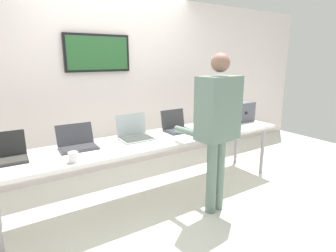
# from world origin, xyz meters

# --- Properties ---
(ground) EXTENTS (8.00, 8.00, 0.04)m
(ground) POSITION_xyz_m (0.00, 0.00, -0.02)
(ground) COLOR silver
(back_wall) EXTENTS (8.00, 0.11, 2.50)m
(back_wall) POSITION_xyz_m (-0.01, 1.13, 1.26)
(back_wall) COLOR silver
(back_wall) RESTS_ON ground
(workbench) EXTENTS (3.45, 0.70, 0.72)m
(workbench) POSITION_xyz_m (0.00, 0.00, 0.68)
(workbench) COLOR white
(workbench) RESTS_ON ground
(equipment_box) EXTENTS (0.40, 0.35, 0.28)m
(equipment_box) POSITION_xyz_m (1.48, 0.13, 0.87)
(equipment_box) COLOR #535461
(equipment_box) RESTS_ON workbench
(laptop_station_0) EXTENTS (0.34, 0.30, 0.25)m
(laptop_station_0) POSITION_xyz_m (-1.48, 0.11, 0.78)
(laptop_station_0) COLOR #282828
(laptop_station_0) RESTS_ON workbench
(laptop_station_1) EXTENTS (0.38, 0.33, 0.23)m
(laptop_station_1) POSITION_xyz_m (-0.85, 0.13, 0.78)
(laptop_station_1) COLOR #3A3A42
(laptop_station_1) RESTS_ON workbench
(laptop_station_2) EXTENTS (0.37, 0.31, 0.28)m
(laptop_station_2) POSITION_xyz_m (-0.20, 0.11, 0.79)
(laptop_station_2) COLOR #AAB6BB
(laptop_station_2) RESTS_ON workbench
(laptop_station_3) EXTENTS (0.34, 0.30, 0.26)m
(laptop_station_3) POSITION_xyz_m (0.40, 0.14, 0.78)
(laptop_station_3) COLOR #3C3B3E
(laptop_station_3) RESTS_ON workbench
(laptop_station_4) EXTENTS (0.37, 0.38, 0.26)m
(laptop_station_4) POSITION_xyz_m (1.05, 0.13, 0.78)
(laptop_station_4) COLOR #B1B1B5
(laptop_station_4) RESTS_ON workbench
(person) EXTENTS (0.48, 0.62, 1.67)m
(person) POSITION_xyz_m (0.37, -0.62, 1.01)
(person) COLOR slate
(person) RESTS_ON ground
(coffee_mug) EXTENTS (0.09, 0.09, 0.09)m
(coffee_mug) POSITION_xyz_m (-0.99, -0.25, 0.77)
(coffee_mug) COLOR white
(coffee_mug) RESTS_ON workbench
(paper_sheet) EXTENTS (0.29, 0.35, 0.00)m
(paper_sheet) POSITION_xyz_m (0.11, -0.17, 0.73)
(paper_sheet) COLOR white
(paper_sheet) RESTS_ON workbench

